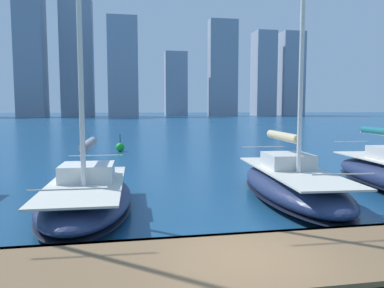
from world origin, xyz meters
name	(u,v)px	position (x,y,z in m)	size (l,w,h in m)	color
ground_plane	(243,286)	(0.00, 0.00, 0.00)	(600.00, 600.00, 0.00)	navy
dock_pier	(242,258)	(0.00, -0.10, 0.54)	(28.00, 2.80, 0.60)	brown
city_skyline	(114,64)	(5.82, -161.43, 22.59)	(170.78, 26.47, 53.67)	#8D97A6
sailboat_tan	(291,183)	(-3.90, -6.17, 0.69)	(3.33, 8.30, 11.96)	navy
sailboat_grey	(86,194)	(3.49, -5.93, 0.64)	(3.13, 7.37, 12.91)	navy
channel_buoy	(120,147)	(2.52, -23.66, 0.36)	(0.70, 0.70, 1.40)	green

